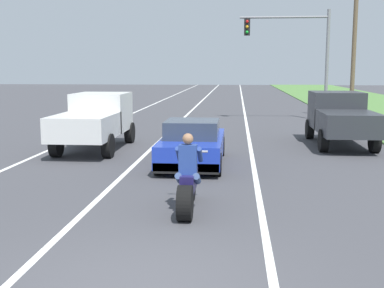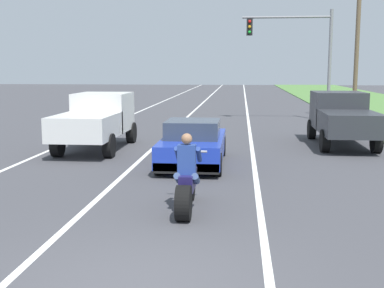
{
  "view_description": "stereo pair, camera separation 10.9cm",
  "coord_description": "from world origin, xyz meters",
  "px_view_note": "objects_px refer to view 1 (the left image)",
  "views": [
    {
      "loc": [
        1.26,
        -6.28,
        2.92
      ],
      "look_at": [
        0.15,
        6.2,
        1.0
      ],
      "focal_mm": 46.77,
      "sensor_mm": 36.0,
      "label": 1
    },
    {
      "loc": [
        1.37,
        -6.27,
        2.92
      ],
      "look_at": [
        0.15,
        6.2,
        1.0
      ],
      "focal_mm": 46.77,
      "sensor_mm": 36.0,
      "label": 2
    }
  ],
  "objects_px": {
    "motorcycle_with_rider": "(188,184)",
    "pickup_truck_right_shoulder_dark_grey": "(340,116)",
    "traffic_light_mast_near": "(299,47)",
    "pickup_truck_left_lane_white": "(95,119)",
    "sports_car_blue": "(193,144)"
  },
  "relations": [
    {
      "from": "sports_car_blue",
      "to": "traffic_light_mast_near",
      "type": "distance_m",
      "value": 14.26
    },
    {
      "from": "traffic_light_mast_near",
      "to": "motorcycle_with_rider",
      "type": "bearing_deg",
      "value": -103.44
    },
    {
      "from": "motorcycle_with_rider",
      "to": "traffic_light_mast_near",
      "type": "xyz_separation_m",
      "value": [
        4.32,
        18.08,
        3.42
      ]
    },
    {
      "from": "sports_car_blue",
      "to": "pickup_truck_right_shoulder_dark_grey",
      "type": "height_order",
      "value": "pickup_truck_right_shoulder_dark_grey"
    },
    {
      "from": "sports_car_blue",
      "to": "traffic_light_mast_near",
      "type": "xyz_separation_m",
      "value": [
        4.67,
        13.05,
        3.38
      ]
    },
    {
      "from": "traffic_light_mast_near",
      "to": "sports_car_blue",
      "type": "bearing_deg",
      "value": -109.68
    },
    {
      "from": "motorcycle_with_rider",
      "to": "pickup_truck_right_shoulder_dark_grey",
      "type": "relative_size",
      "value": 0.46
    },
    {
      "from": "sports_car_blue",
      "to": "pickup_truck_right_shoulder_dark_grey",
      "type": "xyz_separation_m",
      "value": [
        5.22,
        4.32,
        0.48
      ]
    },
    {
      "from": "motorcycle_with_rider",
      "to": "traffic_light_mast_near",
      "type": "relative_size",
      "value": 0.37
    },
    {
      "from": "pickup_truck_left_lane_white",
      "to": "pickup_truck_right_shoulder_dark_grey",
      "type": "xyz_separation_m",
      "value": [
        8.93,
        1.8,
        0.0
      ]
    },
    {
      "from": "pickup_truck_right_shoulder_dark_grey",
      "to": "sports_car_blue",
      "type": "bearing_deg",
      "value": -140.4
    },
    {
      "from": "pickup_truck_left_lane_white",
      "to": "traffic_light_mast_near",
      "type": "relative_size",
      "value": 0.8
    },
    {
      "from": "sports_car_blue",
      "to": "pickup_truck_right_shoulder_dark_grey",
      "type": "distance_m",
      "value": 6.79
    },
    {
      "from": "pickup_truck_right_shoulder_dark_grey",
      "to": "traffic_light_mast_near",
      "type": "relative_size",
      "value": 0.8
    },
    {
      "from": "traffic_light_mast_near",
      "to": "pickup_truck_right_shoulder_dark_grey",
      "type": "bearing_deg",
      "value": -86.39
    }
  ]
}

